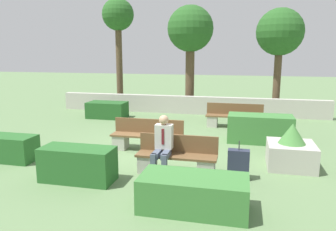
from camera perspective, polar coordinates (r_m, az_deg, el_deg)
name	(u,v)px	position (r m, az deg, el deg)	size (l,w,h in m)	color
ground_plane	(154,150)	(9.10, -2.50, -6.08)	(60.00, 60.00, 0.00)	#607F51
perimeter_wall	(188,105)	(14.38, 3.52, 1.86)	(11.71, 0.30, 0.77)	#B7B2A8
bench_front	(177,159)	(7.35, 1.51, -7.67)	(1.80, 0.48, 0.84)	brown
bench_left_side	(147,138)	(9.07, -3.67, -4.01)	(1.98, 0.48, 0.84)	brown
bench_right_side	(234,118)	(11.97, 11.47, -0.49)	(2.02, 0.49, 0.84)	brown
person_seated_man	(163,143)	(7.17, -0.93, -4.78)	(0.38, 0.64, 1.32)	#515B70
hedge_block_near_left	(107,110)	(13.67, -10.54, 0.96)	(1.56, 0.89, 0.65)	#235623
hedge_block_near_right	(194,193)	(5.78, 4.47, -13.33)	(1.85, 0.88, 0.60)	#3D7A38
hedge_block_mid_left	(260,129)	(10.18, 15.70, -2.22)	(1.88, 0.85, 0.83)	#3D7A38
hedge_block_mid_right	(78,164)	(7.19, -15.43, -8.18)	(1.54, 0.66, 0.72)	#286028
hedge_block_far_left	(5,148)	(9.17, -26.46, -5.06)	(1.55, 0.64, 0.63)	#286028
planter_corner_left	(291,150)	(8.23, 20.64, -5.73)	(1.07, 1.07, 1.05)	#B7B2A8
suitcase	(238,164)	(7.20, 12.15, -8.32)	(0.45, 0.21, 0.84)	#282D42
tree_leftmost	(118,20)	(16.54, -8.69, 16.19)	(1.52, 1.52, 5.19)	brown
tree_center_left	(190,31)	(15.24, 3.92, 14.43)	(2.07, 2.07, 4.73)	brown
tree_center_right	(280,34)	(15.03, 18.91, 13.34)	(1.99, 1.99, 4.50)	brown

